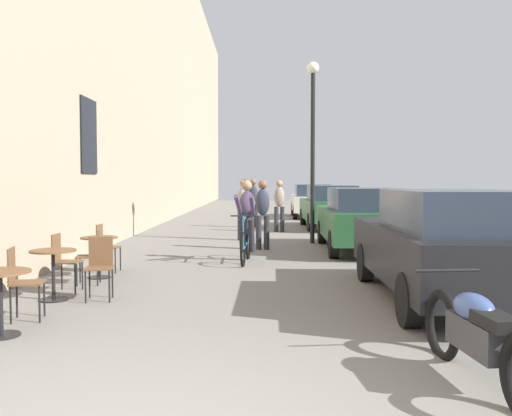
{
  "coord_description": "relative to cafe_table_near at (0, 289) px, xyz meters",
  "views": [
    {
      "loc": [
        0.72,
        -3.27,
        1.7
      ],
      "look_at": [
        0.59,
        14.44,
        0.82
      ],
      "focal_mm": 38.4,
      "sensor_mm": 36.0,
      "label": 1
    }
  ],
  "objects": [
    {
      "name": "cafe_table_mid",
      "position": [
        -0.11,
        1.8,
        0.0
      ],
      "size": [
        0.64,
        0.64,
        0.72
      ],
      "color": "black",
      "rests_on": "ground_plane"
    },
    {
      "name": "building_facade_left",
      "position": [
        -1.34,
        11.38,
        6.17
      ],
      "size": [
        0.54,
        68.0,
        13.38
      ],
      "color": "tan",
      "rests_on": "ground_plane"
    },
    {
      "name": "pedestrian_near",
      "position": [
        2.89,
        7.58,
        0.45
      ],
      "size": [
        0.36,
        0.27,
        1.72
      ],
      "color": "#26262D",
      "rests_on": "ground_plane"
    },
    {
      "name": "cafe_chair_far_toward_street",
      "position": [
        -0.06,
        4.24,
        -0.0
      ],
      "size": [
        0.39,
        0.39,
        0.89
      ],
      "color": "black",
      "rests_on": "ground_plane"
    },
    {
      "name": "street_lamp",
      "position": [
        4.26,
        9.0,
        2.59
      ],
      "size": [
        0.32,
        0.32,
        4.9
      ],
      "color": "black",
      "rests_on": "ground_plane"
    },
    {
      "name": "cafe_chair_mid_toward_street",
      "position": [
        -0.18,
        2.4,
        -0.0
      ],
      "size": [
        0.38,
        0.38,
        0.89
      ],
      "color": "black",
      "rests_on": "ground_plane"
    },
    {
      "name": "cyclist_on_bicycle",
      "position": [
        2.54,
        5.59,
        0.29
      ],
      "size": [
        0.52,
        1.76,
        1.74
      ],
      "color": "black",
      "rests_on": "ground_plane"
    },
    {
      "name": "cafe_table_near",
      "position": [
        0.0,
        0.0,
        0.0
      ],
      "size": [
        0.64,
        0.64,
        0.72
      ],
      "color": "black",
      "rests_on": "ground_plane"
    },
    {
      "name": "pedestrian_furthest",
      "position": [
        2.58,
        14.04,
        0.48
      ],
      "size": [
        0.36,
        0.27,
        1.77
      ],
      "color": "#26262D",
      "rests_on": "ground_plane"
    },
    {
      "name": "cafe_table_far",
      "position": [
        0.02,
        3.61,
        0.0
      ],
      "size": [
        0.64,
        0.64,
        0.72
      ],
      "color": "black",
      "rests_on": "ground_plane"
    },
    {
      "name": "cafe_chair_far_toward_wall",
      "position": [
        0.09,
        3.02,
        -0.0
      ],
      "size": [
        0.44,
        0.44,
        0.89
      ],
      "color": "black",
      "rests_on": "ground_plane"
    },
    {
      "name": "parked_car_third",
      "position": [
        5.33,
        13.69,
        0.28
      ],
      "size": [
        1.86,
        4.34,
        1.54
      ],
      "color": "#23512D",
      "rests_on": "ground_plane"
    },
    {
      "name": "pedestrian_far",
      "position": [
        3.47,
        12.24,
        0.45
      ],
      "size": [
        0.34,
        0.24,
        1.72
      ],
      "color": "#26262D",
      "rests_on": "ground_plane"
    },
    {
      "name": "parked_car_fourth",
      "position": [
        5.23,
        19.47,
        0.27
      ],
      "size": [
        1.93,
        4.36,
        1.53
      ],
      "color": "beige",
      "rests_on": "ground_plane"
    },
    {
      "name": "cafe_chair_mid_toward_wall",
      "position": [
        0.54,
        1.88,
        -0.0
      ],
      "size": [
        0.43,
        0.43,
        0.89
      ],
      "color": "black",
      "rests_on": "ground_plane"
    },
    {
      "name": "parked_motorcycle",
      "position": [
        4.66,
        -1.38,
        -0.12
      ],
      "size": [
        0.62,
        2.14,
        0.92
      ],
      "color": "black",
      "rests_on": "ground_plane"
    },
    {
      "name": "parked_car_nearest",
      "position": [
        5.42,
        1.73,
        0.3
      ],
      "size": [
        1.94,
        4.47,
        1.58
      ],
      "color": "black",
      "rests_on": "ground_plane"
    },
    {
      "name": "pedestrian_mid",
      "position": [
        2.36,
        9.71,
        0.47
      ],
      "size": [
        0.34,
        0.25,
        1.75
      ],
      "color": "#26262D",
      "rests_on": "ground_plane"
    },
    {
      "name": "parked_car_second",
      "position": [
        5.28,
        7.34,
        0.27
      ],
      "size": [
        1.9,
        4.35,
        1.53
      ],
      "color": "#23512D",
      "rests_on": "ground_plane"
    },
    {
      "name": "cafe_chair_near_toward_wall",
      "position": [
        -0.07,
        0.68,
        -0.0
      ],
      "size": [
        0.45,
        0.45,
        0.89
      ],
      "color": "black",
      "rests_on": "ground_plane"
    }
  ]
}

